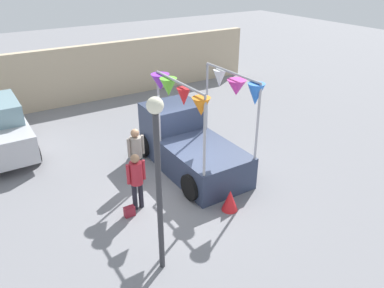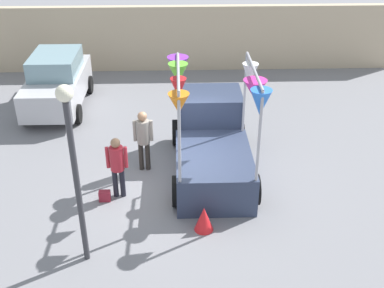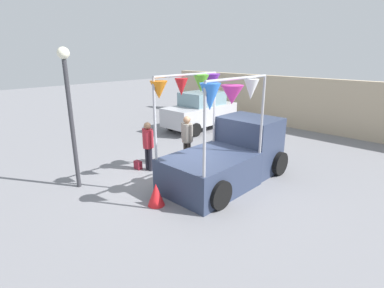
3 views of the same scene
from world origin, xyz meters
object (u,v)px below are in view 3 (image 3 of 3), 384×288
at_px(vendor_truck, 231,151).
at_px(street_lamp, 69,100).
at_px(person_customer, 148,142).
at_px(person_vendor, 187,136).
at_px(parked_car, 201,111).
at_px(folded_kite_bundle_crimson, 156,195).
at_px(handbag, 138,165).

relative_size(vendor_truck, street_lamp, 1.04).
height_order(person_customer, person_vendor, person_vendor).
xyz_separation_m(parked_car, person_vendor, (3.16, -4.19, 0.11)).
bearing_deg(street_lamp, parked_car, 105.42).
xyz_separation_m(vendor_truck, folded_kite_bundle_crimson, (-0.34, -2.71, -0.60)).
height_order(parked_car, person_customer, parked_car).
relative_size(parked_car, folded_kite_bundle_crimson, 6.67).
bearing_deg(street_lamp, handbag, 86.56).
xyz_separation_m(vendor_truck, person_vendor, (-1.81, -0.08, 0.15)).
relative_size(person_customer, street_lamp, 0.42).
distance_m(person_vendor, street_lamp, 3.94).
bearing_deg(parked_car, person_customer, -64.50).
relative_size(person_vendor, street_lamp, 0.44).
height_order(person_customer, street_lamp, street_lamp).
height_order(vendor_truck, handbag, vendor_truck).
bearing_deg(person_customer, person_vendor, 65.26).
distance_m(person_customer, folded_kite_bundle_crimson, 2.57).
relative_size(vendor_truck, folded_kite_bundle_crimson, 6.86).
xyz_separation_m(street_lamp, folded_kite_bundle_crimson, (2.52, 0.85, -2.27)).
bearing_deg(vendor_truck, person_customer, -151.08).
height_order(parked_car, folded_kite_bundle_crimson, parked_car).
relative_size(person_customer, handbag, 5.87).
distance_m(handbag, folded_kite_bundle_crimson, 2.68).
xyz_separation_m(parked_car, person_customer, (2.59, -5.43, 0.05)).
height_order(person_customer, folded_kite_bundle_crimson, person_customer).
bearing_deg(parked_car, folded_kite_bundle_crimson, -55.79).
distance_m(parked_car, street_lamp, 8.12).
distance_m(street_lamp, folded_kite_bundle_crimson, 3.50).
relative_size(person_customer, person_vendor, 0.95).
bearing_deg(street_lamp, person_vendor, 73.32).
bearing_deg(folded_kite_bundle_crimson, parked_car, 124.21).
bearing_deg(handbag, person_vendor, 57.38).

